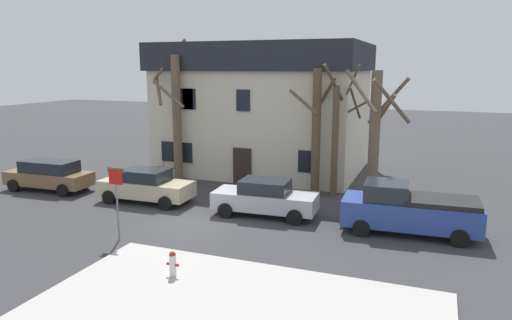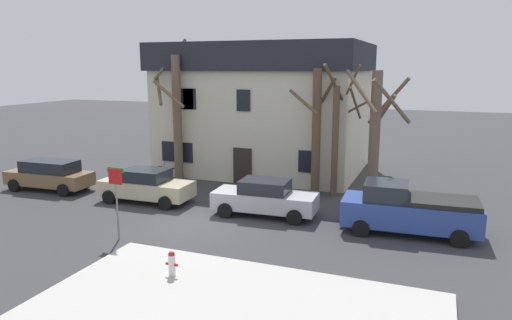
% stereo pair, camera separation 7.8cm
% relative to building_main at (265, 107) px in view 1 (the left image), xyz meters
% --- Properties ---
extents(ground_plane, '(120.00, 120.00, 0.00)m').
position_rel_building_main_xyz_m(ground_plane, '(0.82, -11.71, -4.09)').
color(ground_plane, '#38383A').
extents(sidewalk_slab, '(11.41, 6.22, 0.12)m').
position_rel_building_main_xyz_m(sidewalk_slab, '(5.60, -17.73, -4.03)').
color(sidewalk_slab, '#B7B5AD').
rests_on(sidewalk_slab, ground_plane).
extents(building_main, '(12.56, 9.00, 8.04)m').
position_rel_building_main_xyz_m(building_main, '(0.00, 0.00, 0.00)').
color(building_main, beige).
rests_on(building_main, ground_plane).
extents(tree_bare_near, '(2.75, 3.16, 8.28)m').
position_rel_building_main_xyz_m(tree_bare_near, '(-3.81, -4.70, -0.07)').
color(tree_bare_near, brown).
rests_on(tree_bare_near, ground_plane).
extents(tree_bare_mid, '(2.65, 2.34, 6.82)m').
position_rel_building_main_xyz_m(tree_bare_mid, '(4.63, -4.90, -0.56)').
color(tree_bare_mid, brown).
rests_on(tree_bare_mid, ground_plane).
extents(tree_bare_far, '(2.26, 2.58, 6.77)m').
position_rel_building_main_xyz_m(tree_bare_far, '(5.68, -4.78, -0.93)').
color(tree_bare_far, brown).
rests_on(tree_bare_far, ground_plane).
extents(tree_bare_end, '(3.22, 3.24, 6.53)m').
position_rel_building_main_xyz_m(tree_bare_end, '(7.63, -5.12, -0.53)').
color(tree_bare_end, brown).
rests_on(tree_bare_end, ground_plane).
extents(car_brown_wagon, '(4.85, 2.11, 1.66)m').
position_rel_building_main_xyz_m(car_brown_wagon, '(-9.10, -9.37, -3.21)').
color(car_brown_wagon, brown).
rests_on(car_brown_wagon, ground_plane).
extents(car_beige_sedan, '(4.69, 2.16, 1.67)m').
position_rel_building_main_xyz_m(car_beige_sedan, '(-2.87, -9.38, -3.25)').
color(car_beige_sedan, '#C6B793').
rests_on(car_beige_sedan, ground_plane).
extents(car_silver_sedan, '(4.76, 2.16, 1.66)m').
position_rel_building_main_xyz_m(car_silver_sedan, '(3.39, -9.32, -3.25)').
color(car_silver_sedan, '#B7BABF').
rests_on(car_silver_sedan, ground_plane).
extents(pickup_truck_blue, '(5.44, 2.45, 2.05)m').
position_rel_building_main_xyz_m(pickup_truck_blue, '(9.60, -9.39, -3.09)').
color(pickup_truck_blue, '#2D4799').
rests_on(pickup_truck_blue, ground_plane).
extents(fire_hydrant, '(0.42, 0.22, 0.82)m').
position_rel_building_main_xyz_m(fire_hydrant, '(2.89, -16.54, -3.54)').
color(fire_hydrant, silver).
rests_on(fire_hydrant, sidewalk_slab).
extents(street_sign_pole, '(0.76, 0.07, 2.88)m').
position_rel_building_main_xyz_m(street_sign_pole, '(-0.89, -14.26, -2.07)').
color(street_sign_pole, slate).
rests_on(street_sign_pole, ground_plane).
extents(bicycle_leaning, '(1.73, 0.37, 1.03)m').
position_rel_building_main_xyz_m(bicycle_leaning, '(-4.65, -4.64, -3.72)').
color(bicycle_leaning, black).
rests_on(bicycle_leaning, ground_plane).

